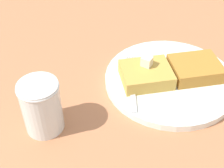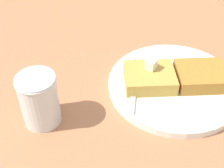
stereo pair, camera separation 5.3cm
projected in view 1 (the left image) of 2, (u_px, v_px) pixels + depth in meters
The scene contains 7 objects.
table_surface at pixel (203, 113), 56.27cm from camera, with size 127.43×127.43×2.49cm, color #B17048.
plate at pixel (170, 79), 60.12cm from camera, with size 24.92×24.92×1.37cm.
toast_slice_left at pixel (146, 75), 58.16cm from camera, with size 9.17×7.64×2.70cm, color gold.
toast_slice_middle at pixel (195, 69), 59.51cm from camera, with size 9.17×7.64×2.70cm, color #AF772C.
butter_pat_primary at pixel (147, 61), 57.47cm from camera, with size 1.84×1.65×1.84cm, color #F8E8C3.
fork at pixel (131, 78), 59.33cm from camera, with size 9.31×14.54×0.36cm.
syrup_jar at pixel (42, 108), 49.48cm from camera, with size 6.58×6.58×9.24cm.
Camera 1 is at (-33.91, -24.79, 42.48)cm, focal length 50.00 mm.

